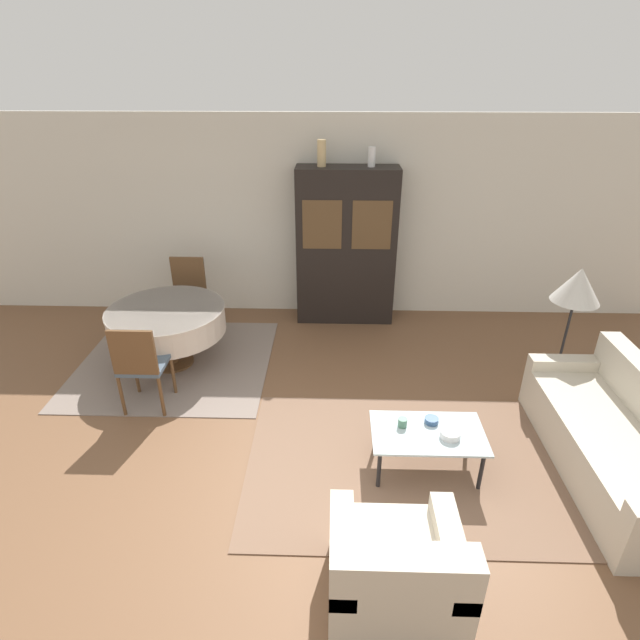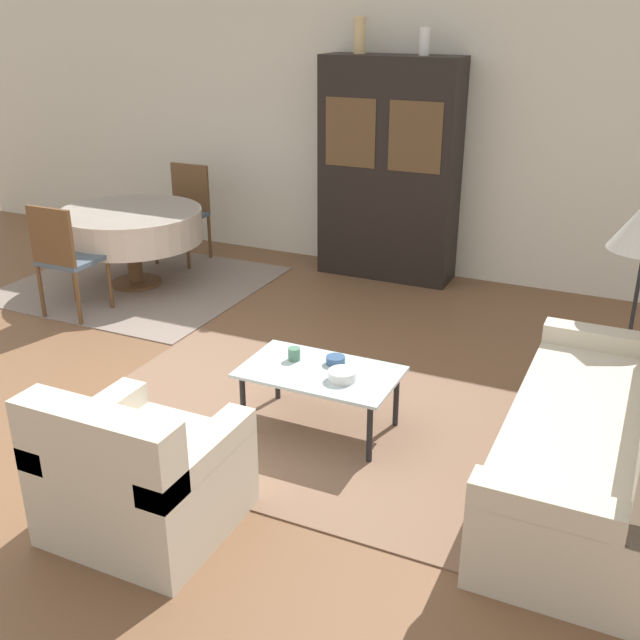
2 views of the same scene
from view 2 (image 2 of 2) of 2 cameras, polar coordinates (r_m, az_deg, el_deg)
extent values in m
plane|color=brown|center=(5.10, -13.79, -7.14)|extent=(14.00, 14.00, 0.00)
cube|color=beige|center=(7.67, 2.54, 14.21)|extent=(10.00, 0.06, 2.70)
cube|color=brown|center=(4.90, -1.13, -7.66)|extent=(2.91, 1.94, 0.01)
cube|color=gray|center=(7.47, -13.60, 2.69)|extent=(2.25, 2.09, 0.01)
cube|color=beige|center=(4.39, 19.79, -9.64)|extent=(0.86, 2.08, 0.46)
cube|color=beige|center=(3.43, 18.54, -13.56)|extent=(0.86, 0.16, 0.12)
cube|color=beige|center=(5.12, 21.45, -1.47)|extent=(0.86, 0.16, 0.12)
cube|color=beige|center=(4.01, -13.07, -12.23)|extent=(0.85, 0.80, 0.45)
cube|color=beige|center=(3.60, -16.59, -9.22)|extent=(0.85, 0.20, 0.37)
cube|color=beige|center=(4.06, -17.35, -7.49)|extent=(0.16, 0.80, 0.12)
cube|color=beige|center=(3.67, -9.11, -10.07)|extent=(0.16, 0.80, 0.12)
cylinder|color=black|center=(4.72, -5.89, -6.29)|extent=(0.04, 0.04, 0.38)
cylinder|color=black|center=(4.40, 3.80, -8.58)|extent=(0.04, 0.04, 0.38)
cylinder|color=black|center=(5.07, -3.27, -4.04)|extent=(0.04, 0.04, 0.38)
cylinder|color=black|center=(4.77, 5.82, -5.97)|extent=(0.04, 0.04, 0.38)
cube|color=silver|center=(4.63, 0.00, -3.98)|extent=(0.97, 0.58, 0.02)
cube|color=black|center=(7.30, 5.28, 11.27)|extent=(1.31, 0.43, 2.09)
cube|color=brown|center=(7.15, 2.32, 14.07)|extent=(0.50, 0.01, 0.63)
cube|color=brown|center=(6.93, 7.26, 13.65)|extent=(0.50, 0.01, 0.63)
cylinder|color=brown|center=(7.46, -13.81, 2.81)|extent=(0.48, 0.48, 0.03)
cylinder|color=brown|center=(7.40, -13.95, 4.26)|extent=(0.14, 0.14, 0.43)
cylinder|color=beige|center=(7.29, -14.22, 6.97)|extent=(1.33, 1.33, 0.30)
cylinder|color=beige|center=(7.26, -14.32, 7.99)|extent=(1.34, 1.34, 0.03)
cylinder|color=brown|center=(7.09, -18.23, 3.13)|extent=(0.04, 0.04, 0.46)
cylinder|color=brown|center=(6.83, -15.72, 2.70)|extent=(0.04, 0.04, 0.46)
cylinder|color=brown|center=(6.83, -20.48, 2.07)|extent=(0.04, 0.04, 0.46)
cylinder|color=brown|center=(6.55, -17.96, 1.57)|extent=(0.04, 0.04, 0.46)
cube|color=#475666|center=(6.75, -18.36, 4.38)|extent=(0.44, 0.44, 0.04)
cube|color=brown|center=(6.54, -19.81, 6.02)|extent=(0.44, 0.04, 0.48)
cylinder|color=brown|center=(7.73, -10.04, 5.51)|extent=(0.04, 0.04, 0.46)
cylinder|color=brown|center=(7.96, -12.45, 5.83)|extent=(0.04, 0.04, 0.46)
cylinder|color=brown|center=(8.05, -8.41, 6.30)|extent=(0.04, 0.04, 0.46)
cylinder|color=brown|center=(8.27, -10.78, 6.59)|extent=(0.04, 0.04, 0.46)
cube|color=#475666|center=(7.93, -10.55, 7.80)|extent=(0.44, 0.44, 0.04)
cube|color=brown|center=(8.03, -9.86, 9.94)|extent=(0.44, 0.04, 0.48)
cylinder|color=black|center=(5.72, 21.93, -4.63)|extent=(0.28, 0.28, 0.02)
cylinder|color=black|center=(5.52, 22.71, 0.18)|extent=(0.03, 0.03, 1.01)
cylinder|color=#4C7A60|center=(4.75, -1.98, -2.60)|extent=(0.08, 0.08, 0.08)
cylinder|color=white|center=(4.50, 1.71, -4.23)|extent=(0.17, 0.17, 0.06)
cylinder|color=#33517A|center=(4.70, 1.19, -3.08)|extent=(0.12, 0.12, 0.05)
cylinder|color=tan|center=(7.28, 3.06, 20.85)|extent=(0.11, 0.11, 0.32)
cylinder|color=white|center=(7.07, 7.98, 20.29)|extent=(0.09, 0.09, 0.24)
camera|label=1|loc=(2.70, -64.84, 26.90)|focal=28.00mm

